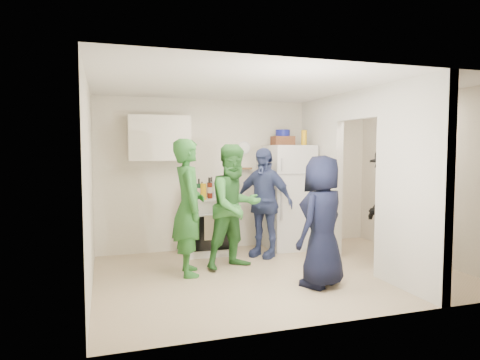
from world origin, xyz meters
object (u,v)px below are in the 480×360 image
object	(u,v)px
person_denim	(263,202)
stove	(208,226)
blue_bowl	(283,133)
yellow_cup_stack_top	(304,138)
person_green_left	(189,207)
person_navy	(322,221)
person_green_center	(235,206)
fridge	(289,197)
wicker_basket	(283,141)
person_nook	(390,204)

from	to	relation	value
person_denim	stove	bearing A→B (deg)	-158.48
blue_bowl	yellow_cup_stack_top	size ratio (longest dim) A/B	0.96
person_green_left	person_navy	distance (m)	1.76
person_green_left	person_green_center	xyz separation A→B (m)	(0.68, 0.12, -0.03)
fridge	yellow_cup_stack_top	bearing A→B (deg)	-24.44
wicker_basket	blue_bowl	xyz separation A→B (m)	(0.00, 0.00, 0.13)
blue_bowl	person_green_left	size ratio (longest dim) A/B	0.13
person_denim	person_navy	distance (m)	1.60
person_green_left	blue_bowl	bearing A→B (deg)	-56.42
blue_bowl	person_nook	bearing A→B (deg)	-48.53
person_green_left	person_nook	size ratio (longest dim) A/B	1.05
fridge	person_green_center	bearing A→B (deg)	-144.30
fridge	person_navy	xyz separation A→B (m)	(-0.45, -1.98, -0.07)
person_denim	person_navy	size ratio (longest dim) A/B	1.06
wicker_basket	person_navy	distance (m)	2.30
yellow_cup_stack_top	person_nook	bearing A→B (deg)	-54.12
person_green_left	fridge	bearing A→B (deg)	-58.91
wicker_basket	yellow_cup_stack_top	xyz separation A→B (m)	(0.32, -0.15, 0.05)
stove	person_green_center	xyz separation A→B (m)	(0.17, -0.91, 0.42)
stove	person_green_center	distance (m)	1.02
person_navy	person_green_center	bearing A→B (deg)	-86.56
blue_bowl	yellow_cup_stack_top	distance (m)	0.36
yellow_cup_stack_top	person_green_center	size ratio (longest dim) A/B	0.14
wicker_basket	yellow_cup_stack_top	world-z (taller)	yellow_cup_stack_top
person_navy	yellow_cup_stack_top	bearing A→B (deg)	-141.25
wicker_basket	fridge	bearing A→B (deg)	-26.57
yellow_cup_stack_top	person_navy	distance (m)	2.26
person_navy	person_nook	distance (m)	1.68
yellow_cup_stack_top	person_denim	xyz separation A→B (m)	(-0.84, -0.29, -1.02)
blue_bowl	person_green_center	bearing A→B (deg)	-140.41
blue_bowl	person_green_left	world-z (taller)	blue_bowl
yellow_cup_stack_top	person_green_center	bearing A→B (deg)	-151.63
blue_bowl	person_navy	distance (m)	2.36
person_green_left	person_nook	xyz separation A→B (m)	(2.97, -0.27, -0.05)
person_denim	person_nook	distance (m)	1.90
fridge	person_navy	distance (m)	2.03
blue_bowl	person_green_center	size ratio (longest dim) A/B	0.14
blue_bowl	person_navy	world-z (taller)	blue_bowl
fridge	wicker_basket	distance (m)	0.95
fridge	yellow_cup_stack_top	distance (m)	1.03
person_green_center	person_navy	xyz separation A→B (m)	(0.77, -1.10, -0.07)
stove	blue_bowl	xyz separation A→B (m)	(1.30, 0.02, 1.50)
person_green_center	person_navy	size ratio (longest dim) A/B	1.09
blue_bowl	person_green_center	distance (m)	1.81
yellow_cup_stack_top	fridge	bearing A→B (deg)	155.56
person_green_left	person_navy	xyz separation A→B (m)	(1.46, -0.98, -0.11)
stove	person_denim	size ratio (longest dim) A/B	0.53
person_navy	blue_bowl	bearing A→B (deg)	-131.43
fridge	person_nook	world-z (taller)	fridge
stove	person_green_center	world-z (taller)	person_green_center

